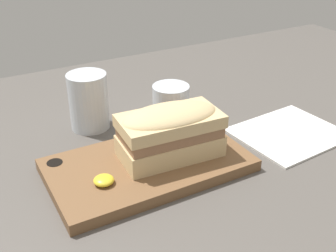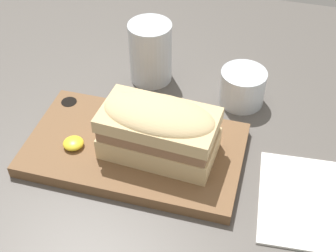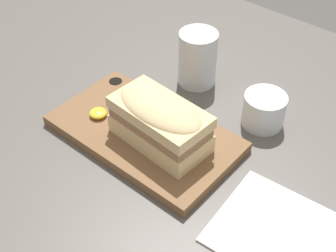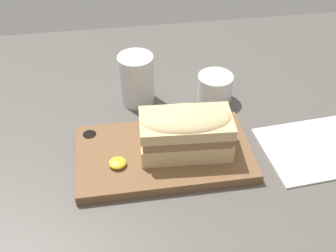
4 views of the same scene
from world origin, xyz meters
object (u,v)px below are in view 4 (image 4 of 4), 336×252
(water_glass, at_px, (137,82))
(serving_board, at_px, (164,154))
(sandwich, at_px, (183,130))
(wine_glass, at_px, (215,89))
(napkin, at_px, (314,149))

(water_glass, bearing_deg, serving_board, -80.89)
(serving_board, relative_size, sandwich, 1.90)
(sandwich, xyz_separation_m, wine_glass, (0.10, 0.17, -0.04))
(napkin, bearing_deg, water_glass, 146.41)
(wine_glass, bearing_deg, serving_board, -129.56)
(sandwich, bearing_deg, serving_board, 174.74)
(water_glass, distance_m, napkin, 0.39)
(sandwich, height_order, water_glass, water_glass)
(sandwich, bearing_deg, water_glass, 108.99)
(serving_board, bearing_deg, wine_glass, 50.44)
(serving_board, distance_m, napkin, 0.29)
(serving_board, xyz_separation_m, water_glass, (-0.03, 0.19, 0.04))
(serving_board, height_order, wine_glass, wine_glass)
(water_glass, bearing_deg, napkin, -33.59)
(serving_board, height_order, napkin, serving_board)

